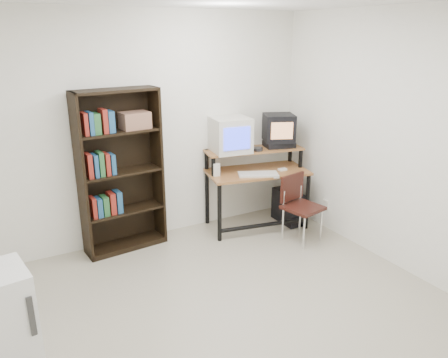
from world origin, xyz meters
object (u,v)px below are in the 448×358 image
crt_tv (279,128)px  bookshelf (120,170)px  computer_desk (256,174)px  school_chair (299,201)px  crt_monitor (230,135)px  pc_tower (288,207)px

crt_tv → bookshelf: size_ratio=0.26×
bookshelf → computer_desk: bearing=-13.4°
crt_tv → bookshelf: bearing=-162.2°
school_chair → crt_monitor: bearing=112.0°
crt_monitor → pc_tower: bearing=-14.8°
crt_tv → bookshelf: 2.02m
crt_tv → bookshelf: (-1.99, 0.18, -0.30)m
school_chair → pc_tower: bearing=54.6°
computer_desk → school_chair: computer_desk is taller
school_chair → bookshelf: 2.07m
crt_monitor → pc_tower: 1.23m
computer_desk → crt_monitor: 0.59m
crt_tv → pc_tower: 1.03m
crt_tv → pc_tower: size_ratio=1.04×
crt_monitor → bookshelf: bookshelf is taller
pc_tower → crt_tv: bearing=111.9°
school_chair → bookshelf: (-1.85, 0.81, 0.44)m
computer_desk → crt_monitor: bearing=160.1°
pc_tower → bookshelf: bookshelf is taller
school_chair → computer_desk: bearing=98.8°
crt_tv → pc_tower: bearing=-46.1°
crt_tv → school_chair: crt_tv is taller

